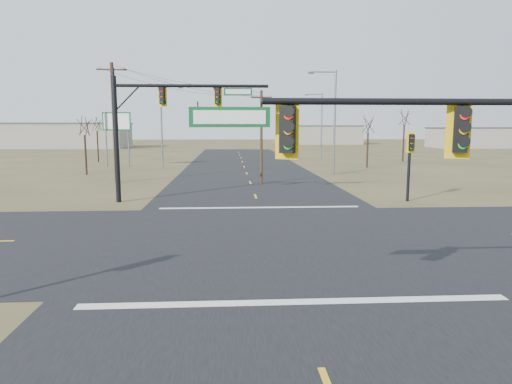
% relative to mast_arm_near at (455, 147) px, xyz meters
% --- Properties ---
extents(ground, '(320.00, 320.00, 0.00)m').
position_rel_mast_arm_near_xyz_m(ground, '(-3.38, 9.24, -4.39)').
color(ground, brown).
rests_on(ground, ground).
extents(road_ew, '(160.00, 14.00, 0.02)m').
position_rel_mast_arm_near_xyz_m(road_ew, '(-3.38, 9.24, -4.38)').
color(road_ew, black).
rests_on(road_ew, ground).
extents(road_ns, '(14.00, 160.00, 0.02)m').
position_rel_mast_arm_near_xyz_m(road_ns, '(-3.38, 9.24, -4.38)').
color(road_ns, black).
rests_on(road_ns, ground).
extents(stop_bar_near, '(12.00, 0.40, 0.01)m').
position_rel_mast_arm_near_xyz_m(stop_bar_near, '(-3.38, 1.74, -4.36)').
color(stop_bar_near, silver).
rests_on(stop_bar_near, road_ns).
extents(stop_bar_far, '(12.00, 0.40, 0.01)m').
position_rel_mast_arm_near_xyz_m(stop_bar_far, '(-3.38, 16.74, -4.36)').
color(stop_bar_far, silver).
rests_on(stop_bar_far, road_ns).
extents(mast_arm_near, '(10.32, 0.60, 6.00)m').
position_rel_mast_arm_near_xyz_m(mast_arm_near, '(0.00, 0.00, 0.00)').
color(mast_arm_near, black).
rests_on(mast_arm_near, ground).
extents(mast_arm_far, '(9.90, 0.53, 8.02)m').
position_rel_mast_arm_near_xyz_m(mast_arm_far, '(-9.62, 19.49, 1.34)').
color(mast_arm_far, black).
rests_on(mast_arm_far, ground).
extents(pedestal_signal_ne, '(0.65, 0.57, 4.56)m').
position_rel_mast_arm_near_xyz_m(pedestal_signal_ne, '(6.49, 18.59, -1.08)').
color(pedestal_signal_ne, black).
rests_on(pedestal_signal_ne, ground).
extents(utility_pole_near, '(1.82, 0.84, 7.86)m').
position_rel_mast_arm_near_xyz_m(utility_pole_near, '(-2.49, 28.25, -0.24)').
color(utility_pole_near, '#432C1D').
rests_on(utility_pole_near, ground).
extents(utility_pole_far, '(2.51, 0.43, 10.27)m').
position_rel_mast_arm_near_xyz_m(utility_pole_far, '(-15.11, 30.15, 0.92)').
color(utility_pole_far, '#432C1D').
rests_on(utility_pole_far, ground).
extents(highway_sign, '(3.50, 0.61, 6.61)m').
position_rel_mast_arm_near_xyz_m(highway_sign, '(-18.67, 45.94, 0.24)').
color(highway_sign, slate).
rests_on(highway_sign, ground).
extents(streetlight_a, '(2.94, 0.41, 10.50)m').
position_rel_mast_arm_near_xyz_m(streetlight_a, '(5.34, 36.17, 1.51)').
color(streetlight_a, slate).
rests_on(streetlight_a, ground).
extents(streetlight_b, '(2.74, 0.33, 9.83)m').
position_rel_mast_arm_near_xyz_m(streetlight_b, '(8.41, 57.82, 1.13)').
color(streetlight_b, slate).
rests_on(streetlight_b, ground).
extents(streetlight_c, '(2.73, 0.42, 9.73)m').
position_rel_mast_arm_near_xyz_m(streetlight_c, '(-12.99, 45.07, 1.07)').
color(streetlight_c, slate).
rests_on(streetlight_c, ground).
extents(bare_tree_a, '(2.74, 2.74, 6.32)m').
position_rel_mast_arm_near_xyz_m(bare_tree_a, '(-19.76, 36.99, 0.61)').
color(bare_tree_a, black).
rests_on(bare_tree_a, ground).
extents(bare_tree_b, '(3.38, 3.38, 6.63)m').
position_rel_mast_arm_near_xyz_m(bare_tree_b, '(-23.31, 54.04, 0.91)').
color(bare_tree_b, black).
rests_on(bare_tree_b, ground).
extents(bare_tree_c, '(3.37, 3.37, 6.58)m').
position_rel_mast_arm_near_xyz_m(bare_tree_c, '(11.33, 43.54, 0.78)').
color(bare_tree_c, black).
rests_on(bare_tree_c, ground).
extents(bare_tree_d, '(3.36, 3.36, 7.68)m').
position_rel_mast_arm_near_xyz_m(bare_tree_d, '(19.22, 52.61, 1.80)').
color(bare_tree_d, black).
rests_on(bare_tree_d, ground).
extents(warehouse_left, '(28.00, 14.00, 5.50)m').
position_rel_mast_arm_near_xyz_m(warehouse_left, '(-43.38, 99.24, -1.64)').
color(warehouse_left, gray).
rests_on(warehouse_left, ground).
extents(warehouse_mid, '(20.00, 12.00, 5.00)m').
position_rel_mast_arm_near_xyz_m(warehouse_mid, '(21.62, 119.24, -1.89)').
color(warehouse_mid, gray).
rests_on(warehouse_mid, ground).
extents(warehouse_right, '(18.00, 10.00, 4.50)m').
position_rel_mast_arm_near_xyz_m(warehouse_right, '(51.62, 94.24, -2.14)').
color(warehouse_right, gray).
rests_on(warehouse_right, ground).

